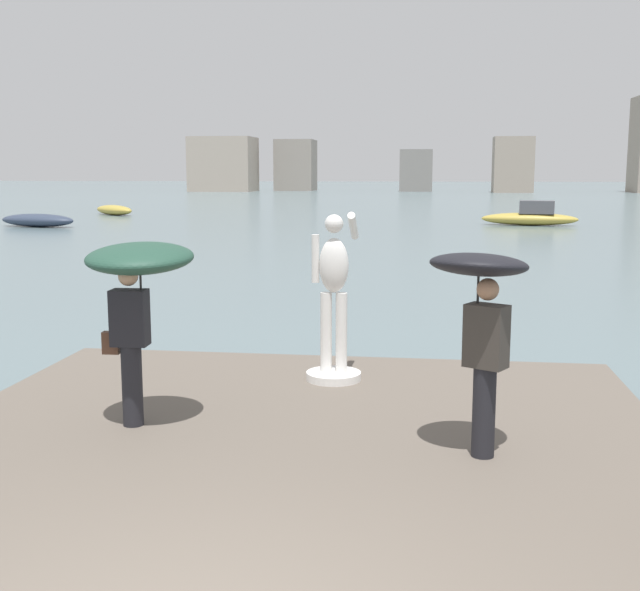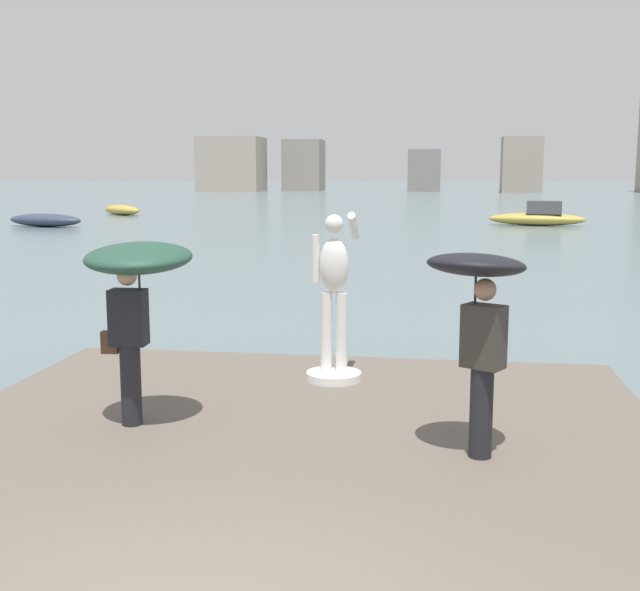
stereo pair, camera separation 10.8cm
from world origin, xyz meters
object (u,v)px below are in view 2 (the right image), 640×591
at_px(statue_white_figure, 334,308).
at_px(onlooker_right, 479,300).
at_px(boat_far, 45,220).
at_px(onlooker_left, 136,277).
at_px(boat_mid, 538,217).
at_px(boat_near, 122,210).

distance_m(statue_white_figure, onlooker_right, 3.13).
relative_size(onlooker_right, boat_far, 0.40).
distance_m(onlooker_left, boat_mid, 40.40).
bearing_deg(boat_near, boat_mid, -14.43).
relative_size(onlooker_left, boat_far, 0.40).
distance_m(onlooker_right, boat_far, 41.41).
height_order(statue_white_figure, onlooker_right, statue_white_figure).
bearing_deg(onlooker_right, onlooker_left, 173.04).
relative_size(statue_white_figure, onlooker_left, 1.10).
xyz_separation_m(onlooker_right, boat_far, (-22.36, 34.82, -1.54)).
xyz_separation_m(statue_white_figure, boat_near, (-21.10, 44.49, -1.00)).
height_order(statue_white_figure, boat_far, statue_white_figure).
height_order(onlooker_right, boat_mid, onlooker_right).
relative_size(onlooker_left, onlooker_right, 1.01).
bearing_deg(boat_mid, onlooker_right, -97.74).
relative_size(onlooker_right, boat_near, 0.46).
bearing_deg(onlooker_right, statue_white_figure, 123.53).
xyz_separation_m(statue_white_figure, boat_mid, (7.11, 37.23, -0.85)).
distance_m(onlooker_left, onlooker_right, 3.56).
distance_m(onlooker_left, boat_far, 39.23).
height_order(onlooker_left, boat_near, onlooker_left).
bearing_deg(boat_near, onlooker_right, -64.14).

